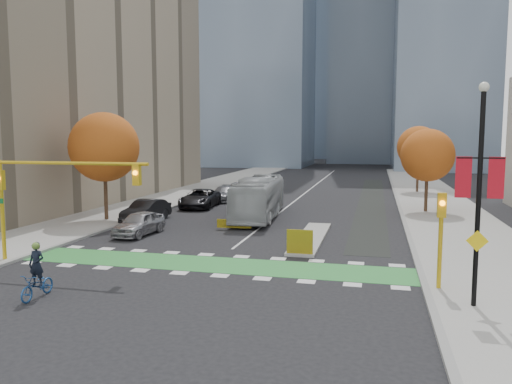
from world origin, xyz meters
The scene contains 27 objects.
ground centered at (0.00, 0.00, 0.00)m, with size 300.00×300.00×0.00m, color black.
sidewalk_west centered at (-13.50, 20.00, 0.07)m, with size 7.00×120.00×0.15m, color gray.
sidewalk_east centered at (13.50, 20.00, 0.07)m, with size 7.00×120.00×0.15m, color gray.
curb_west centered at (-10.00, 20.00, 0.07)m, with size 0.30×120.00×0.16m, color gray.
curb_east centered at (10.00, 20.00, 0.07)m, with size 0.30×120.00×0.16m, color gray.
bike_crossing centered at (0.00, 1.50, 0.01)m, with size 20.00×3.00×0.01m, color #2A8335.
centre_line centered at (0.00, 40.00, 0.01)m, with size 0.15×70.00×0.01m, color silver.
bike_lane_paint centered at (7.50, 30.00, 0.01)m, with size 2.50×50.00×0.01m, color black.
median_island centered at (4.00, 9.00, 0.08)m, with size 1.60×10.00×0.16m, color gray.
hazard_board centered at (4.00, 4.20, 0.80)m, with size 1.40×0.12×1.30m, color yellow.
building_west centered at (-24.00, 22.00, 12.50)m, with size 16.00×44.00×25.00m, color gray.
tower_nw centered at (-18.00, 90.00, 35.00)m, with size 22.00×22.00×70.00m, color #47566B.
tower_ne centered at (20.00, 85.00, 30.00)m, with size 18.00×24.00×60.00m, color #47566B.
tower_far centered at (-4.00, 140.00, 40.00)m, with size 26.00×26.00×80.00m, color #47566B.
tree_west centered at (-12.00, 12.00, 5.62)m, with size 5.20×5.20×8.22m.
tree_east_near centered at (12.00, 22.00, 4.86)m, with size 4.40×4.40×7.08m.
tree_east_far centered at (12.50, 38.00, 5.24)m, with size 4.80×4.80×7.65m.
traffic_signal_west centered at (-7.93, -0.51, 4.03)m, with size 8.53×0.56×5.20m.
traffic_signal_east centered at (10.50, -0.51, 2.73)m, with size 0.35×0.43×4.10m.
banner_lamppost centered at (11.50, -2.50, 4.61)m, with size 1.65×0.36×8.28m.
cyclist centered at (-5.03, -5.16, 0.75)m, with size 0.73×1.96×2.25m.
bus centered at (-1.09, 16.25, 1.61)m, with size 2.71×11.56×3.22m, color #A2A7A9.
parked_car_a centered at (-7.07, 7.59, 0.78)m, with size 1.83×4.55×1.55m, color #9D9DA2.
parked_car_b centered at (-9.00, 12.59, 0.82)m, with size 1.75×5.01×1.65m, color black.
parked_car_c centered at (-6.91, 25.72, 0.74)m, with size 2.09×5.13×1.49m, color #535459.
parked_car_d centered at (-7.65, 20.72, 0.83)m, with size 2.76×5.99×1.66m, color black.
parked_car_e centered at (-7.36, 32.00, 0.70)m, with size 1.66×4.13×1.41m, color #9B9CA0.
Camera 1 is at (7.87, -21.76, 6.32)m, focal length 35.00 mm.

